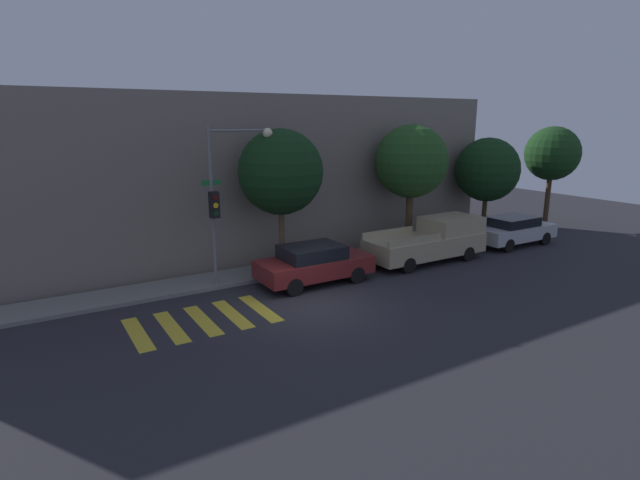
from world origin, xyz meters
TOP-DOWN VIEW (x-y plane):
  - ground_plane at (0.00, 0.00)m, footprint 60.00×60.00m
  - sidewalk at (0.00, 4.08)m, footprint 26.00×1.77m
  - building_row at (0.00, 8.37)m, footprint 26.00×6.00m
  - crosswalk at (-3.40, 0.80)m, footprint 4.23×2.60m
  - traffic_light_pole at (-1.48, 3.37)m, footprint 2.70×0.56m
  - sedan_near_corner at (1.28, 2.10)m, footprint 4.22×1.89m
  - pickup_truck at (7.10, 2.10)m, footprint 5.35×1.96m
  - sedan_middle at (12.39, 2.10)m, footprint 4.30×1.88m
  - tree_near_corner at (0.87, 3.85)m, footprint 3.24×3.24m
  - tree_midblock at (7.35, 3.85)m, footprint 3.23×3.23m
  - tree_far_end at (12.36, 3.85)m, footprint 3.15×3.15m
  - tree_behind_truck at (17.46, 3.85)m, footprint 2.92×2.92m

SIDE VIEW (x-z plane):
  - ground_plane at x=0.00m, z-range 0.00..0.00m
  - crosswalk at x=-3.40m, z-range 0.00..0.00m
  - sidewalk at x=0.00m, z-range 0.00..0.14m
  - sedan_middle at x=12.39m, z-range 0.04..1.43m
  - sedan_near_corner at x=1.28m, z-range 0.04..1.47m
  - pickup_truck at x=7.10m, z-range -0.01..1.79m
  - building_row at x=0.00m, z-range 0.00..6.90m
  - tree_far_end at x=12.36m, z-range 0.94..5.98m
  - traffic_light_pole at x=-1.48m, z-range 0.79..6.46m
  - tree_near_corner at x=0.87m, z-range 1.16..6.75m
  - tree_behind_truck at x=17.46m, z-range 1.29..6.84m
  - tree_midblock at x=7.35m, z-range 1.22..6.92m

